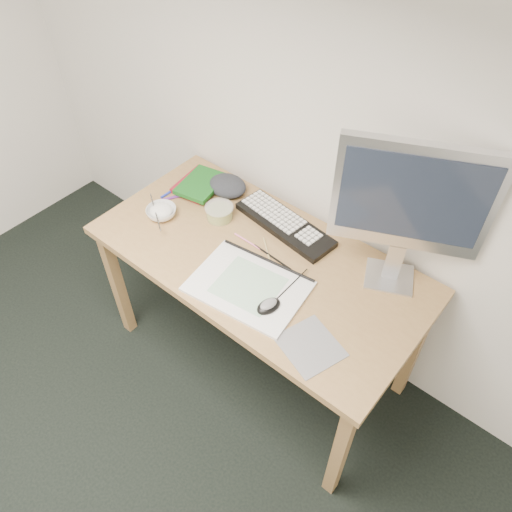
{
  "coord_description": "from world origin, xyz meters",
  "views": [
    {
      "loc": [
        0.94,
        0.35,
        2.24
      ],
      "look_at": [
        0.09,
        1.37,
        0.83
      ],
      "focal_mm": 35.0,
      "sensor_mm": 36.0,
      "label": 1
    }
  ],
  "objects": [
    {
      "name": "chopsticks",
      "position": [
        -0.44,
        1.32,
        0.79
      ],
      "size": [
        0.22,
        0.15,
        0.02
      ],
      "primitive_type": "cylinder",
      "rotation": [
        0.0,
        1.57,
        -0.57
      ],
      "color": "silver",
      "rests_on": "rice_bowl"
    },
    {
      "name": "pencil_black",
      "position": [
        0.1,
        1.46,
        0.75
      ],
      "size": [
        0.2,
        0.02,
        0.01
      ],
      "primitive_type": "cylinder",
      "rotation": [
        0.0,
        1.57,
        -0.06
      ],
      "color": "black",
      "rests_on": "desk"
    },
    {
      "name": "sketchpad",
      "position": [
        0.12,
        1.28,
        0.76
      ],
      "size": [
        0.47,
        0.37,
        0.01
      ],
      "primitive_type": "cube",
      "rotation": [
        0.0,
        0.0,
        0.13
      ],
      "color": "white",
      "rests_on": "desk"
    },
    {
      "name": "rice_bowl",
      "position": [
        -0.44,
        1.35,
        0.77
      ],
      "size": [
        0.16,
        0.16,
        0.04
      ],
      "primitive_type": "imported",
      "rotation": [
        0.0,
        0.0,
        -0.22
      ],
      "color": "silver",
      "rests_on": "desk"
    },
    {
      "name": "mousepad",
      "position": [
        0.47,
        1.21,
        0.75
      ],
      "size": [
        0.25,
        0.24,
        0.0
      ],
      "primitive_type": "cube",
      "rotation": [
        0.0,
        0.0,
        -0.32
      ],
      "color": "slate",
      "rests_on": "desk"
    },
    {
      "name": "keyboard",
      "position": [
        0.02,
        1.64,
        0.76
      ],
      "size": [
        0.49,
        0.21,
        0.03
      ],
      "primitive_type": "cube",
      "rotation": [
        0.0,
        0.0,
        -0.13
      ],
      "color": "black",
      "rests_on": "desk"
    },
    {
      "name": "pencil_tan",
      "position": [
        0.07,
        1.47,
        0.75
      ],
      "size": [
        0.14,
        0.12,
        0.01
      ],
      "primitive_type": "cylinder",
      "rotation": [
        0.0,
        1.57,
        -0.7
      ],
      "color": "tan",
      "rests_on": "desk"
    },
    {
      "name": "pencil_pink",
      "position": [
        -0.02,
        1.47,
        0.75
      ],
      "size": [
        0.18,
        0.01,
        0.01
      ],
      "primitive_type": "cylinder",
      "rotation": [
        0.0,
        1.57,
        -0.01
      ],
      "color": "pink",
      "rests_on": "desk"
    },
    {
      "name": "cloth_lump",
      "position": [
        -0.33,
        1.67,
        0.78
      ],
      "size": [
        0.19,
        0.17,
        0.06
      ],
      "primitive_type": "ellipsoid",
      "rotation": [
        0.0,
        0.0,
        -0.35
      ],
      "color": "#26272E",
      "rests_on": "desk"
    },
    {
      "name": "book_green",
      "position": [
        -0.43,
        1.6,
        0.78
      ],
      "size": [
        0.21,
        0.26,
        0.02
      ],
      "primitive_type": "cube",
      "rotation": [
        0.0,
        0.0,
        0.2
      ],
      "color": "#16591A",
      "rests_on": "book_red"
    },
    {
      "name": "fruit_tub",
      "position": [
        -0.23,
        1.51,
        0.78
      ],
      "size": [
        0.16,
        0.16,
        0.06
      ],
      "primitive_type": "cylinder",
      "rotation": [
        0.0,
        0.0,
        0.35
      ],
      "color": "#CACF49",
      "rests_on": "desk"
    },
    {
      "name": "desk",
      "position": [
        0.05,
        1.43,
        0.67
      ],
      "size": [
        1.4,
        0.7,
        0.75
      ],
      "color": "#A17C4A",
      "rests_on": "ground"
    },
    {
      "name": "book_red",
      "position": [
        -0.46,
        1.61,
        0.76
      ],
      "size": [
        0.2,
        0.24,
        0.02
      ],
      "primitive_type": "cube",
      "rotation": [
        0.0,
        0.0,
        0.14
      ],
      "color": "maroon",
      "rests_on": "desk"
    },
    {
      "name": "marker_blue",
      "position": [
        -0.53,
        1.49,
        0.76
      ],
      "size": [
        0.02,
        0.12,
        0.01
      ],
      "primitive_type": "cylinder",
      "rotation": [
        0.0,
        1.57,
        1.53
      ],
      "color": "#2235B9",
      "rests_on": "desk"
    },
    {
      "name": "mouse",
      "position": [
        0.25,
        1.25,
        0.78
      ],
      "size": [
        0.08,
        0.11,
        0.03
      ],
      "primitive_type": "ellipsoid",
      "rotation": [
        0.0,
        0.0,
        -0.23
      ],
      "color": "black",
      "rests_on": "sketchpad"
    },
    {
      "name": "marker_orange",
      "position": [
        -0.44,
        1.56,
        0.76
      ],
      "size": [
        0.02,
        0.12,
        0.01
      ],
      "primitive_type": "cylinder",
      "rotation": [
        0.0,
        1.57,
        1.63
      ],
      "color": "orange",
      "rests_on": "desk"
    },
    {
      "name": "monitor",
      "position": [
        0.52,
        1.67,
        1.14
      ],
      "size": [
        0.5,
        0.26,
        0.62
      ],
      "rotation": [
        0.0,
        0.0,
        0.44
      ],
      "color": "silver",
      "rests_on": "desk"
    },
    {
      "name": "marker_purple",
      "position": [
        -0.5,
        1.45,
        0.76
      ],
      "size": [
        0.08,
        0.12,
        0.01
      ],
      "primitive_type": "cylinder",
      "rotation": [
        0.0,
        1.57,
        1.05
      ],
      "color": "#5F2589",
      "rests_on": "desk"
    }
  ]
}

